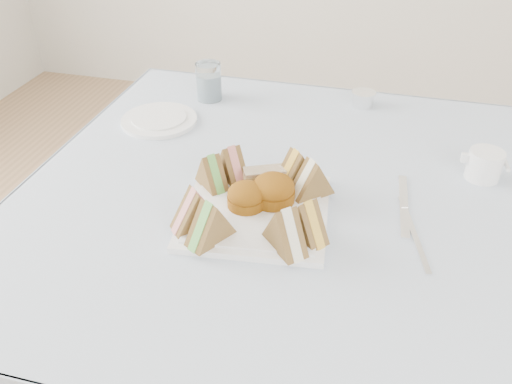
% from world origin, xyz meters
% --- Properties ---
extents(table, '(0.90, 0.90, 0.74)m').
position_xyz_m(table, '(0.00, 0.00, 0.37)').
color(table, brown).
rests_on(table, floor).
extents(tablecloth, '(1.02, 1.02, 0.01)m').
position_xyz_m(tablecloth, '(0.00, 0.00, 0.74)').
color(tablecloth, white).
rests_on(tablecloth, table).
extents(serving_plate, '(0.28, 0.28, 0.01)m').
position_xyz_m(serving_plate, '(-0.04, -0.09, 0.75)').
color(serving_plate, white).
rests_on(serving_plate, tablecloth).
extents(sandwich_fl_a, '(0.09, 0.09, 0.08)m').
position_xyz_m(sandwich_fl_a, '(-0.12, -0.16, 0.80)').
color(sandwich_fl_a, olive).
rests_on(sandwich_fl_a, serving_plate).
extents(sandwich_fl_b, '(0.08, 0.09, 0.08)m').
position_xyz_m(sandwich_fl_b, '(-0.09, -0.19, 0.80)').
color(sandwich_fl_b, olive).
rests_on(sandwich_fl_b, serving_plate).
extents(sandwich_fr_a, '(0.09, 0.08, 0.07)m').
position_xyz_m(sandwich_fr_a, '(0.07, -0.14, 0.79)').
color(sandwich_fr_a, olive).
rests_on(sandwich_fr_a, serving_plate).
extents(sandwich_fr_b, '(0.09, 0.09, 0.08)m').
position_xyz_m(sandwich_fr_b, '(0.04, -0.18, 0.80)').
color(sandwich_fr_b, olive).
rests_on(sandwich_fr_b, serving_plate).
extents(sandwich_bl_a, '(0.08, 0.08, 0.07)m').
position_xyz_m(sandwich_bl_a, '(-0.14, -0.04, 0.79)').
color(sandwich_bl_a, olive).
rests_on(sandwich_bl_a, serving_plate).
extents(sandwich_bl_b, '(0.08, 0.08, 0.07)m').
position_xyz_m(sandwich_bl_b, '(-0.11, -0.00, 0.79)').
color(sandwich_bl_b, olive).
rests_on(sandwich_bl_b, serving_plate).
extents(sandwich_br_a, '(0.09, 0.09, 0.08)m').
position_xyz_m(sandwich_br_a, '(0.05, -0.02, 0.80)').
color(sandwich_br_a, olive).
rests_on(sandwich_br_a, serving_plate).
extents(sandwich_br_b, '(0.09, 0.09, 0.07)m').
position_xyz_m(sandwich_br_b, '(0.02, 0.01, 0.80)').
color(sandwich_br_b, olive).
rests_on(sandwich_br_b, serving_plate).
extents(scone_left, '(0.07, 0.07, 0.05)m').
position_xyz_m(scone_left, '(-0.05, -0.09, 0.78)').
color(scone_left, brown).
rests_on(scone_left, serving_plate).
extents(scone_right, '(0.10, 0.10, 0.05)m').
position_xyz_m(scone_right, '(-0.01, -0.06, 0.78)').
color(scone_right, brown).
rests_on(scone_right, serving_plate).
extents(pastry_slice, '(0.09, 0.06, 0.04)m').
position_xyz_m(pastry_slice, '(-0.04, -0.01, 0.78)').
color(pastry_slice, beige).
rests_on(pastry_slice, serving_plate).
extents(side_plate, '(0.18, 0.18, 0.01)m').
position_xyz_m(side_plate, '(-0.35, 0.21, 0.75)').
color(side_plate, white).
rests_on(side_plate, tablecloth).
extents(water_glass, '(0.07, 0.07, 0.09)m').
position_xyz_m(water_glass, '(-0.28, 0.36, 0.79)').
color(water_glass, white).
rests_on(water_glass, tablecloth).
extents(tea_strainer, '(0.07, 0.07, 0.03)m').
position_xyz_m(tea_strainer, '(0.11, 0.42, 0.76)').
color(tea_strainer, white).
rests_on(tea_strainer, tablecloth).
extents(knife, '(0.03, 0.20, 0.00)m').
position_xyz_m(knife, '(0.22, 0.01, 0.75)').
color(knife, white).
rests_on(knife, tablecloth).
extents(fork, '(0.05, 0.17, 0.00)m').
position_xyz_m(fork, '(0.25, -0.09, 0.75)').
color(fork, white).
rests_on(fork, tablecloth).
extents(creamer_jug, '(0.07, 0.07, 0.06)m').
position_xyz_m(creamer_jug, '(0.37, 0.15, 0.78)').
color(creamer_jug, white).
rests_on(creamer_jug, tablecloth).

